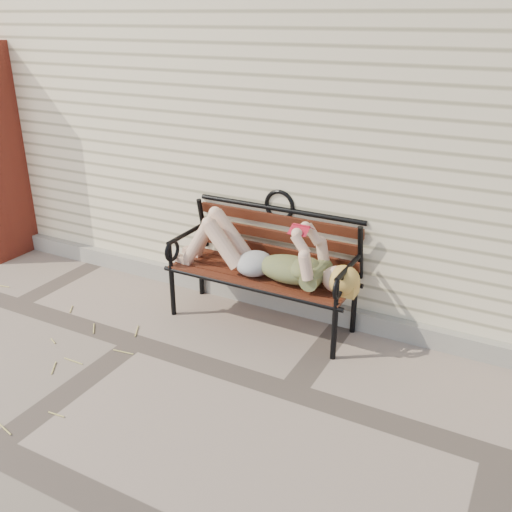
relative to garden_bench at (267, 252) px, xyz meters
The scene contains 5 objects.
ground 1.17m from the garden_bench, 130.54° to the right, with size 80.00×80.00×0.00m, color gray.
house_wall 2.50m from the garden_bench, 106.88° to the left, with size 8.00×4.00×3.00m, color beige.
foundation_strip 0.85m from the garden_bench, 164.63° to the left, with size 8.00×0.10×0.15m, color gray.
garden_bench is the anchor object (origin of this frame).
reading_woman 0.13m from the garden_bench, 84.11° to the right, with size 1.45×0.33×0.46m.
Camera 1 is at (2.46, -2.75, 2.23)m, focal length 40.00 mm.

